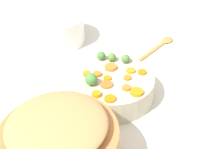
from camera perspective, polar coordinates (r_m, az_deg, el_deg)
name	(u,v)px	position (r m, az deg, el deg)	size (l,w,h in m)	color
tabletop	(119,93)	(1.01, 1.34, -3.57)	(2.40, 2.40, 0.02)	silver
serving_bowl_carrots	(112,87)	(0.96, 0.00, -2.38)	(0.27, 0.27, 0.08)	#B8B49A
stuffing_mound	(57,124)	(0.67, -10.55, -9.39)	(0.23, 0.23, 0.04)	tan
carrot_slice_0	(97,74)	(0.94, -2.85, 0.07)	(0.03, 0.03, 0.01)	orange
carrot_slice_1	(111,67)	(0.97, -0.21, 1.44)	(0.04, 0.04, 0.01)	orange
carrot_slice_2	(87,74)	(0.94, -4.87, 0.13)	(0.02, 0.02, 0.01)	orange
carrot_slice_3	(107,84)	(0.90, -1.07, -1.93)	(0.04, 0.04, 0.01)	orange
carrot_slice_4	(142,72)	(0.96, 5.83, 0.44)	(0.03, 0.03, 0.01)	orange
carrot_slice_5	(131,71)	(0.96, 3.63, 0.74)	(0.03, 0.03, 0.01)	orange
carrot_slice_6	(96,94)	(0.86, -3.03, -3.83)	(0.03, 0.03, 0.01)	orange
carrot_slice_7	(127,78)	(0.93, 2.99, -0.63)	(0.02, 0.02, 0.01)	orange
carrot_slice_8	(110,99)	(0.85, -0.38, -4.68)	(0.03, 0.03, 0.01)	orange
carrot_slice_9	(107,78)	(0.93, -0.89, -0.71)	(0.02, 0.02, 0.01)	orange
carrot_slice_10	(137,92)	(0.87, 4.78, -3.39)	(0.04, 0.04, 0.01)	orange
carrot_slice_11	(126,88)	(0.89, 2.80, -2.57)	(0.03, 0.03, 0.01)	orange
brussels_sprout_0	(101,56)	(1.01, -2.11, 3.66)	(0.03, 0.03, 0.03)	#4B7D3D
brussels_sprout_1	(112,57)	(1.00, -0.05, 3.37)	(0.03, 0.03, 0.03)	#548437
brussels_sprout_2	(126,59)	(1.00, 2.67, 3.06)	(0.03, 0.03, 0.03)	#4B7E3C
brussels_sprout_3	(91,79)	(0.90, -4.00, -0.94)	(0.04, 0.04, 0.04)	#47883E
wooden_spoon	(158,47)	(1.25, 8.85, 5.29)	(0.32, 0.06, 0.01)	#AE8540
casserole_dish	(54,29)	(1.29, -11.04, 8.56)	(0.25, 0.25, 0.11)	white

